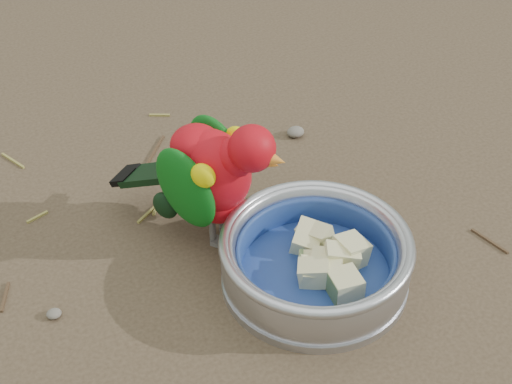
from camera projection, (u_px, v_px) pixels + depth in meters
name	position (u px, v px, depth m)	size (l,w,h in m)	color
ground	(380.00, 318.00, 0.81)	(60.00, 60.00, 0.00)	brown
food_bowl	(314.00, 276.00, 0.85)	(0.20, 0.20, 0.02)	#B2B2BA
bowl_wall	(316.00, 256.00, 0.83)	(0.20, 0.20, 0.04)	#B2B2BA
fruit_wedges	(315.00, 261.00, 0.83)	(0.12, 0.12, 0.03)	beige
lory_parrot	(213.00, 181.00, 0.86)	(0.09, 0.20, 0.16)	#BB0A14
ground_debris	(369.00, 287.00, 0.84)	(0.90, 0.80, 0.01)	olive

